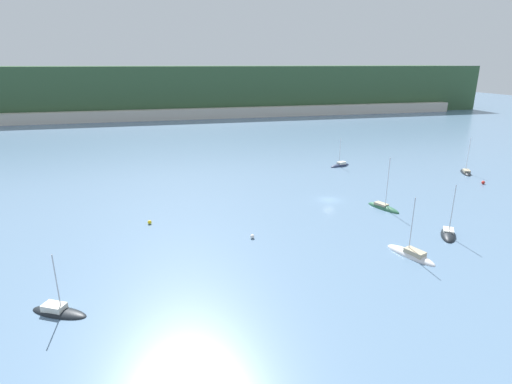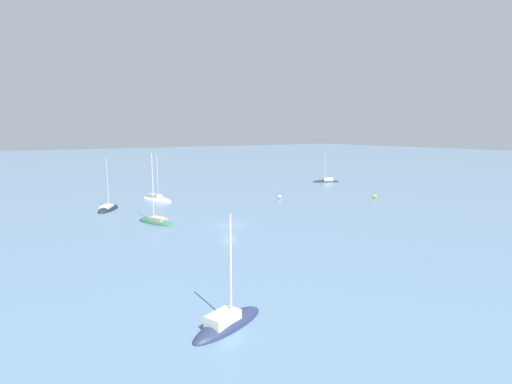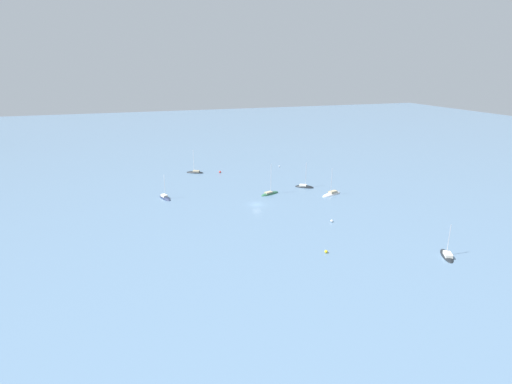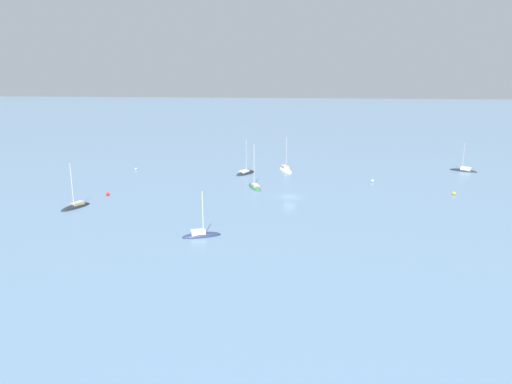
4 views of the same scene
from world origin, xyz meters
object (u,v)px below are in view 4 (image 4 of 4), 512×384
at_px(sailboat_5, 76,207).
at_px(mooring_buoy_2, 108,194).
at_px(mooring_buoy_1, 372,181).
at_px(sailboat_3, 286,170).
at_px(mooring_buoy_0, 454,193).
at_px(mooring_buoy_3, 136,169).
at_px(sailboat_4, 255,187).
at_px(sailboat_0, 464,171).
at_px(sailboat_2, 201,236).
at_px(sailboat_1, 245,174).

bearing_deg(sailboat_5, mooring_buoy_2, -170.56).
relative_size(mooring_buoy_1, mooring_buoy_2, 0.87).
bearing_deg(sailboat_3, mooring_buoy_1, 41.90).
relative_size(sailboat_5, mooring_buoy_1, 14.54).
height_order(mooring_buoy_0, mooring_buoy_3, mooring_buoy_0).
relative_size(sailboat_4, mooring_buoy_0, 15.84).
height_order(mooring_buoy_1, mooring_buoy_2, mooring_buoy_2).
bearing_deg(mooring_buoy_2, sailboat_3, -143.63).
relative_size(sailboat_0, mooring_buoy_0, 11.43).
relative_size(sailboat_2, sailboat_4, 0.78).
xyz_separation_m(sailboat_1, mooring_buoy_0, (-52.94, 18.60, 0.30)).
bearing_deg(mooring_buoy_2, sailboat_0, -160.03).
distance_m(sailboat_0, sailboat_4, 64.67).
height_order(sailboat_2, mooring_buoy_2, sailboat_2).
distance_m(sailboat_4, mooring_buoy_0, 49.11).
relative_size(sailboat_0, mooring_buoy_1, 11.68).
bearing_deg(sailboat_5, mooring_buoy_1, 140.55).
distance_m(sailboat_2, mooring_buoy_0, 65.43).
relative_size(sailboat_1, sailboat_5, 0.98).
height_order(sailboat_5, mooring_buoy_2, sailboat_5).
distance_m(sailboat_2, sailboat_4, 37.35).
height_order(sailboat_0, mooring_buoy_1, sailboat_0).
xyz_separation_m(sailboat_2, sailboat_3, (-14.61, -57.75, -0.01)).
bearing_deg(sailboat_2, sailboat_1, 66.66).
relative_size(sailboat_0, mooring_buoy_2, 10.17).
bearing_deg(mooring_buoy_1, mooring_buoy_3, -8.34).
distance_m(sailboat_1, mooring_buoy_0, 56.11).
relative_size(sailboat_3, sailboat_5, 0.98).
distance_m(sailboat_2, sailboat_3, 59.57).
xyz_separation_m(sailboat_3, mooring_buoy_3, (44.51, 2.82, 0.16)).
xyz_separation_m(sailboat_2, mooring_buoy_0, (-56.12, -33.63, 0.26)).
height_order(sailboat_2, sailboat_4, sailboat_4).
distance_m(sailboat_2, mooring_buoy_1, 58.99).
relative_size(sailboat_1, mooring_buoy_2, 12.36).
xyz_separation_m(sailboat_0, sailboat_3, (52.44, 3.19, -0.02)).
bearing_deg(sailboat_2, sailboat_3, 55.95).
bearing_deg(sailboat_4, sailboat_2, 148.42).
relative_size(mooring_buoy_0, mooring_buoy_1, 1.02).
bearing_deg(sailboat_0, mooring_buoy_3, 31.78).
relative_size(mooring_buoy_0, mooring_buoy_2, 0.89).
distance_m(sailboat_3, mooring_buoy_2, 52.78).
relative_size(sailboat_0, sailboat_3, 0.82).
height_order(sailboat_0, sailboat_4, sailboat_4).
relative_size(sailboat_1, mooring_buoy_1, 14.19).
bearing_deg(mooring_buoy_0, sailboat_4, -3.54).
xyz_separation_m(sailboat_0, mooring_buoy_2, (94.93, 34.49, 0.29)).
bearing_deg(mooring_buoy_1, mooring_buoy_2, 15.65).
distance_m(sailboat_4, mooring_buoy_3, 41.26).
relative_size(mooring_buoy_2, mooring_buoy_3, 1.53).
bearing_deg(sailboat_2, mooring_buoy_2, 116.65).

